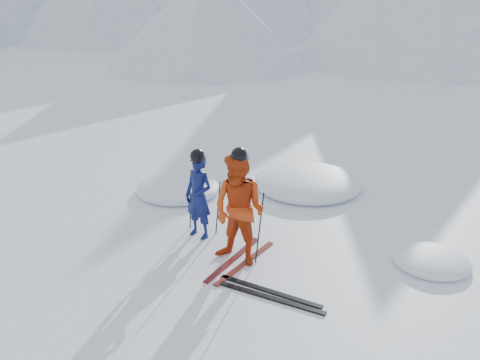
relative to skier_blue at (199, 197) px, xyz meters
The scene contains 12 objects.
ground 2.67m from the skier_blue, ahead, with size 160.00×160.00×0.00m, color white.
skier_blue is the anchor object (origin of this frame).
skier_red 1.21m from the skier_blue, 22.57° to the right, with size 0.92×0.72×1.90m, color #C3390F.
pole_blue_left 0.43m from the skier_blue, 153.43° to the left, with size 0.02×0.02×1.05m, color black.
pole_blue_right 0.44m from the skier_blue, 45.00° to the left, with size 0.02×0.02×1.05m, color black.
pole_red_left 0.85m from the skier_blue, 14.58° to the right, with size 0.02×0.02×1.26m, color black.
pole_red_right 1.45m from the skier_blue, 12.42° to the right, with size 0.02×0.02×1.26m, color black.
ski_worn_left 1.33m from the skier_blue, 24.99° to the right, with size 0.09×1.70×0.03m, color black.
ski_worn_right 1.52m from the skier_blue, 20.55° to the right, with size 0.09×1.70×0.03m, color black.
ski_loose_a 2.34m from the skier_blue, 27.64° to the right, with size 0.09×1.70×0.03m, color black.
ski_loose_b 2.49m from the skier_blue, 29.73° to the right, with size 0.09×1.70×0.03m, color black.
snow_lumps 2.76m from the skier_blue, 81.74° to the left, with size 7.13×4.10×0.55m.
Camera 1 is at (2.30, -6.85, 4.31)m, focal length 38.00 mm.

